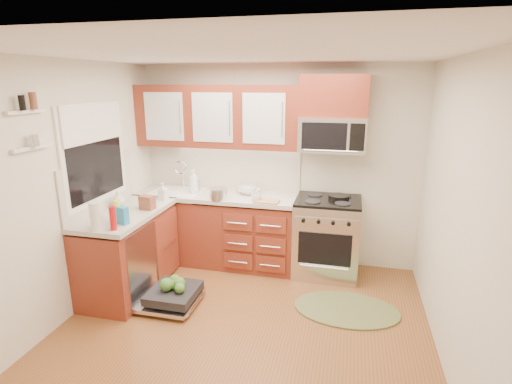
% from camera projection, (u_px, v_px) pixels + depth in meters
% --- Properties ---
extents(floor, '(3.50, 3.50, 0.00)m').
position_uv_depth(floor, '(241.00, 333.00, 3.77)').
color(floor, brown).
rests_on(floor, ground).
extents(ceiling, '(3.50, 3.50, 0.00)m').
position_uv_depth(ceiling, '(238.00, 53.00, 3.10)').
color(ceiling, white).
rests_on(ceiling, ground).
extents(wall_back, '(3.50, 0.04, 2.50)m').
position_uv_depth(wall_back, '(277.00, 166.00, 5.07)').
color(wall_back, beige).
rests_on(wall_back, ground).
extents(wall_front, '(3.50, 0.04, 2.50)m').
position_uv_depth(wall_front, '(135.00, 321.00, 1.79)').
color(wall_front, beige).
rests_on(wall_front, ground).
extents(wall_left, '(0.04, 3.50, 2.50)m').
position_uv_depth(wall_left, '(64.00, 194.00, 3.83)').
color(wall_left, beige).
rests_on(wall_left, ground).
extents(wall_right, '(0.04, 3.50, 2.50)m').
position_uv_depth(wall_right, '(461.00, 223.00, 3.04)').
color(wall_right, beige).
rests_on(wall_right, ground).
extents(base_cabinet_back, '(2.05, 0.60, 0.85)m').
position_uv_depth(base_cabinet_back, '(217.00, 230.00, 5.17)').
color(base_cabinet_back, maroon).
rests_on(base_cabinet_back, ground).
extents(base_cabinet_left, '(0.60, 1.25, 0.85)m').
position_uv_depth(base_cabinet_left, '(129.00, 254.00, 4.47)').
color(base_cabinet_left, maroon).
rests_on(base_cabinet_left, ground).
extents(countertop_back, '(2.07, 0.64, 0.05)m').
position_uv_depth(countertop_back, '(216.00, 195.00, 5.04)').
color(countertop_back, beige).
rests_on(countertop_back, base_cabinet_back).
extents(countertop_left, '(0.64, 1.27, 0.05)m').
position_uv_depth(countertop_left, '(126.00, 214.00, 4.34)').
color(countertop_left, beige).
rests_on(countertop_left, base_cabinet_left).
extents(backsplash_back, '(2.05, 0.02, 0.57)m').
position_uv_depth(backsplash_back, '(222.00, 167.00, 5.23)').
color(backsplash_back, beige).
rests_on(backsplash_back, ground).
extents(backsplash_left, '(0.02, 1.25, 0.57)m').
position_uv_depth(backsplash_left, '(99.00, 185.00, 4.32)').
color(backsplash_left, beige).
rests_on(backsplash_left, ground).
extents(upper_cabinets, '(2.05, 0.35, 0.75)m').
position_uv_depth(upper_cabinets, '(217.00, 116.00, 4.90)').
color(upper_cabinets, maroon).
rests_on(upper_cabinets, ground).
extents(cabinet_over_mw, '(0.76, 0.35, 0.47)m').
position_uv_depth(cabinet_over_mw, '(334.00, 96.00, 4.52)').
color(cabinet_over_mw, maroon).
rests_on(cabinet_over_mw, ground).
extents(range, '(0.76, 0.64, 0.95)m').
position_uv_depth(range, '(327.00, 237.00, 4.83)').
color(range, silver).
rests_on(range, ground).
extents(microwave, '(0.76, 0.38, 0.40)m').
position_uv_depth(microwave, '(332.00, 134.00, 4.61)').
color(microwave, silver).
rests_on(microwave, ground).
extents(sink, '(0.62, 0.50, 0.26)m').
position_uv_depth(sink, '(177.00, 201.00, 5.16)').
color(sink, white).
rests_on(sink, ground).
extents(dishwasher, '(0.70, 0.60, 0.20)m').
position_uv_depth(dishwasher, '(170.00, 296.00, 4.21)').
color(dishwasher, silver).
rests_on(dishwasher, ground).
extents(window, '(0.03, 1.05, 1.05)m').
position_uv_depth(window, '(94.00, 154.00, 4.21)').
color(window, white).
rests_on(window, ground).
extents(window_blind, '(0.02, 0.96, 0.40)m').
position_uv_depth(window_blind, '(93.00, 123.00, 4.12)').
color(window_blind, white).
rests_on(window_blind, ground).
extents(shelf_upper, '(0.04, 0.40, 0.03)m').
position_uv_depth(shelf_upper, '(26.00, 112.00, 3.28)').
color(shelf_upper, white).
rests_on(shelf_upper, ground).
extents(shelf_lower, '(0.04, 0.40, 0.03)m').
position_uv_depth(shelf_lower, '(31.00, 148.00, 3.36)').
color(shelf_lower, white).
rests_on(shelf_lower, ground).
extents(rug, '(1.18, 0.87, 0.02)m').
position_uv_depth(rug, '(346.00, 309.00, 4.13)').
color(rug, '#5B6137').
rests_on(rug, ground).
extents(skillet, '(0.25, 0.25, 0.05)m').
position_uv_depth(skillet, '(339.00, 197.00, 4.71)').
color(skillet, black).
rests_on(skillet, range).
extents(stock_pot, '(0.28, 0.28, 0.13)m').
position_uv_depth(stock_pot, '(218.00, 194.00, 4.78)').
color(stock_pot, silver).
rests_on(stock_pot, countertop_back).
extents(cutting_board, '(0.29, 0.19, 0.02)m').
position_uv_depth(cutting_board, '(267.00, 201.00, 4.66)').
color(cutting_board, '#AF8450').
rests_on(cutting_board, countertop_back).
extents(canister, '(0.11, 0.11, 0.14)m').
position_uv_depth(canister, '(197.00, 186.00, 5.13)').
color(canister, silver).
rests_on(canister, countertop_back).
extents(paper_towel_roll, '(0.13, 0.13, 0.27)m').
position_uv_depth(paper_towel_roll, '(96.00, 216.00, 3.78)').
color(paper_towel_roll, white).
rests_on(paper_towel_roll, countertop_left).
extents(mustard_bottle, '(0.07, 0.07, 0.22)m').
position_uv_depth(mustard_bottle, '(117.00, 211.00, 4.01)').
color(mustard_bottle, '#FBFA1B').
rests_on(mustard_bottle, countertop_left).
extents(red_bottle, '(0.07, 0.07, 0.23)m').
position_uv_depth(red_bottle, '(113.00, 218.00, 3.77)').
color(red_bottle, '#B60F13').
rests_on(red_bottle, countertop_left).
extents(wooden_box, '(0.17, 0.13, 0.15)m').
position_uv_depth(wooden_box, '(147.00, 202.00, 4.40)').
color(wooden_box, brown).
rests_on(wooden_box, countertop_left).
extents(blue_carton, '(0.13, 0.10, 0.18)m').
position_uv_depth(blue_carton, '(123.00, 216.00, 3.93)').
color(blue_carton, teal).
rests_on(blue_carton, countertop_left).
extents(bowl_a, '(0.29, 0.29, 0.06)m').
position_uv_depth(bowl_a, '(249.00, 192.00, 5.01)').
color(bowl_a, '#999999').
rests_on(bowl_a, countertop_back).
extents(bowl_b, '(0.30, 0.30, 0.08)m').
position_uv_depth(bowl_b, '(247.00, 189.00, 5.09)').
color(bowl_b, '#999999').
rests_on(bowl_b, countertop_back).
extents(cup, '(0.13, 0.13, 0.09)m').
position_uv_depth(cup, '(256.00, 197.00, 4.71)').
color(cup, '#999999').
rests_on(cup, countertop_back).
extents(soap_bottle_a, '(0.15, 0.15, 0.30)m').
position_uv_depth(soap_bottle_a, '(194.00, 182.00, 5.02)').
color(soap_bottle_a, '#999999').
rests_on(soap_bottle_a, countertop_back).
extents(soap_bottle_b, '(0.11, 0.11, 0.20)m').
position_uv_depth(soap_bottle_b, '(163.00, 191.00, 4.76)').
color(soap_bottle_b, '#999999').
rests_on(soap_bottle_b, countertop_left).
extents(soap_bottle_c, '(0.15, 0.15, 0.18)m').
position_uv_depth(soap_bottle_c, '(118.00, 199.00, 4.49)').
color(soap_bottle_c, '#999999').
rests_on(soap_bottle_c, countertop_left).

